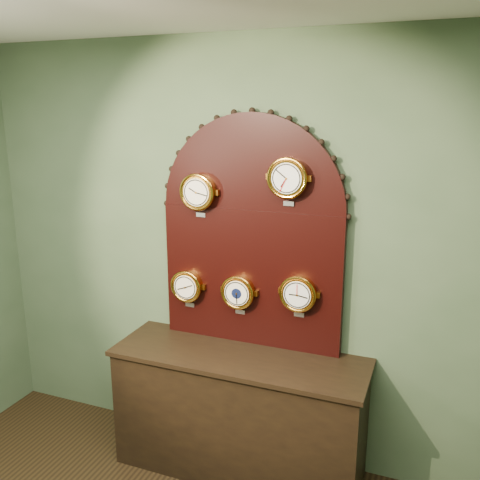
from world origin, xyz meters
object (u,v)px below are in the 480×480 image
at_px(roman_clock, 198,192).
at_px(barometer, 238,292).
at_px(display_board, 251,226).
at_px(arabic_clock, 288,178).
at_px(tide_clock, 298,293).
at_px(shop_counter, 239,415).
at_px(hygrometer, 187,286).

bearing_deg(roman_clock, barometer, 0.04).
distance_m(display_board, barometer, 0.44).
xyz_separation_m(arabic_clock, tide_clock, (0.08, 0.00, -0.71)).
xyz_separation_m(shop_counter, tide_clock, (0.34, 0.15, 0.84)).
relative_size(shop_counter, display_board, 1.05).
bearing_deg(barometer, tide_clock, -0.01).
relative_size(roman_clock, barometer, 1.04).
distance_m(roman_clock, barometer, 0.70).
xyz_separation_m(hygrometer, tide_clock, (0.77, -0.00, 0.05)).
relative_size(shop_counter, roman_clock, 5.52).
relative_size(shop_counter, hygrometer, 5.87).
bearing_deg(shop_counter, display_board, 90.00).
distance_m(arabic_clock, tide_clock, 0.72).
height_order(display_board, arabic_clock, display_board).
distance_m(hygrometer, tide_clock, 0.77).
bearing_deg(barometer, roman_clock, -179.96).
bearing_deg(arabic_clock, barometer, 179.93).
distance_m(arabic_clock, barometer, 0.82).
xyz_separation_m(shop_counter, display_board, (0.00, 0.22, 1.23)).
height_order(arabic_clock, tide_clock, arabic_clock).
xyz_separation_m(roman_clock, tide_clock, (0.67, 0.00, -0.59)).
height_order(display_board, hygrometer, display_board).
xyz_separation_m(display_board, roman_clock, (-0.34, -0.07, 0.21)).
relative_size(arabic_clock, hygrometer, 1.09).
height_order(shop_counter, barometer, barometer).
bearing_deg(display_board, shop_counter, -90.00).
relative_size(barometer, tide_clock, 0.97).
bearing_deg(hygrometer, tide_clock, -0.03).
bearing_deg(display_board, arabic_clock, -14.96).
height_order(hygrometer, tide_clock, tide_clock).
bearing_deg(tide_clock, barometer, 179.99).
distance_m(shop_counter, roman_clock, 1.48).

